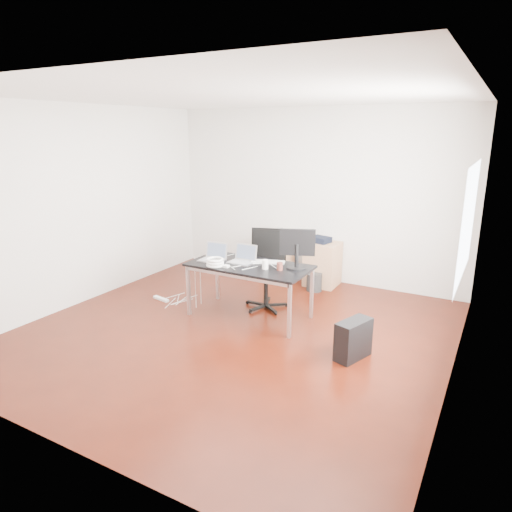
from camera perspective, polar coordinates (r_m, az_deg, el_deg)
The scene contains 18 objects.
room_shell at distance 5.35m, azimuth -2.50°, elevation 4.30°, with size 5.00×5.00×5.00m.
desk at distance 6.01m, azimuth -0.82°, elevation -1.57°, with size 1.60×0.80×0.73m.
office_chair at distance 6.41m, azimuth 1.39°, elevation -1.15°, with size 0.61×0.62×1.08m.
filing_cabinet_left at distance 7.74m, azimuth 2.84°, elevation -0.20°, with size 0.50×0.50×0.70m, color #AB7955.
filing_cabinet_right at distance 7.44m, azimuth 8.32°, elevation -0.99°, with size 0.50×0.50×0.70m, color #AB7955.
pc_tower at distance 5.20m, azimuth 12.06°, elevation -10.16°, with size 0.20×0.45×0.44m, color black.
wastebasket at distance 7.21m, azimuth 7.29°, elevation -3.25°, with size 0.24×0.24×0.28m, color black.
power_strip at distance 6.95m, azimuth -11.78°, elevation -5.26°, with size 0.30×0.06×0.04m, color white.
laptop_left at distance 6.21m, azimuth -5.35°, elevation -0.03°, with size 0.34×0.26×0.23m.
laptop_right at distance 6.09m, azimuth -1.67°, elevation -0.28°, with size 0.34×0.27×0.23m.
monitor at distance 5.79m, azimuth 5.18°, elevation 1.18°, with size 0.44×0.26×0.51m.
keyboard at distance 6.08m, azimuth 1.53°, elevation -0.74°, with size 0.44×0.14×0.02m, color white.
cup_white at distance 5.79m, azimuth 1.15°, elevation -1.06°, with size 0.08×0.08×0.12m, color white.
cup_brown at distance 5.75m, azimuth 2.98°, elevation -1.30°, with size 0.08×0.08×0.10m, color maroon.
cable_coil at distance 5.93m, azimuth -5.13°, elevation -0.79°, with size 0.24×0.24×0.11m.
power_adapter at distance 5.89m, azimuth -3.76°, elevation -1.29°, with size 0.07×0.07×0.03m, color white.
speaker at distance 7.57m, azimuth 2.99°, elevation 2.88°, with size 0.09×0.08×0.18m, color #9E9E9E.
navy_garment at distance 7.38m, azimuth 8.04°, elevation 2.05°, with size 0.30×0.24×0.09m, color black.
Camera 1 is at (2.78, -4.47, 2.44)m, focal length 32.00 mm.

